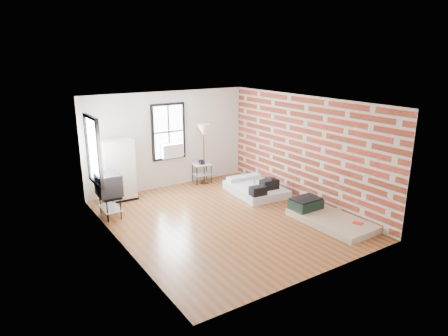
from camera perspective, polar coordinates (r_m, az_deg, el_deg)
ground at (r=9.64m, az=0.08°, el=-7.33°), size 6.00×6.00×0.00m
room_shell at (r=9.50m, az=0.06°, el=3.37°), size 5.02×6.02×2.80m
mattress_main at (r=11.32m, az=4.60°, el=-2.92°), size 1.40×1.80×0.55m
mattress_bare at (r=9.77m, az=14.24°, el=-6.69°), size 1.08×2.02×0.43m
wardrobe at (r=10.97m, az=-14.77°, el=-0.33°), size 0.86×0.52×1.66m
side_table at (r=12.13m, az=-3.19°, el=0.04°), size 0.58×0.48×0.70m
floor_lamp at (r=11.83m, az=-2.93°, el=5.07°), size 0.39×0.39×1.82m
tv_stand at (r=9.94m, az=-16.13°, el=-2.50°), size 0.55×0.77×1.07m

